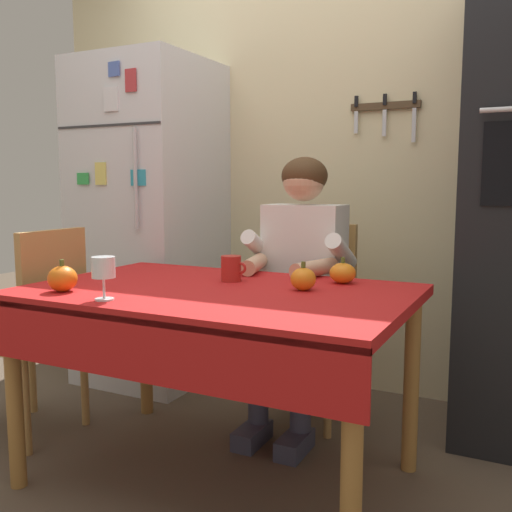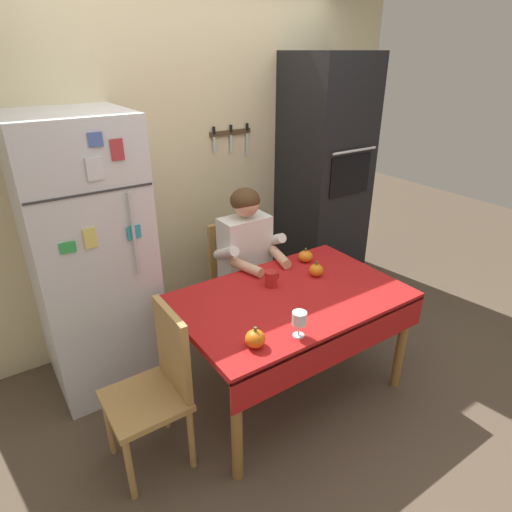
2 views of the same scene
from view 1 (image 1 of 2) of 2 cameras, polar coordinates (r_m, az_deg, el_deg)
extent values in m
plane|color=brown|center=(2.29, -5.04, -22.15)|extent=(10.00, 10.00, 0.00)
cube|color=beige|center=(3.22, 8.39, 10.26)|extent=(3.70, 0.10, 2.60)
cube|color=#4C3823|center=(3.11, 12.75, 14.39)|extent=(0.36, 0.02, 0.04)
cube|color=silver|center=(3.13, 9.94, 12.99)|extent=(0.02, 0.01, 0.11)
cube|color=black|center=(3.14, 9.97, 14.93)|extent=(0.02, 0.01, 0.06)
cube|color=silver|center=(3.09, 12.67, 12.81)|extent=(0.02, 0.01, 0.13)
cube|color=black|center=(3.10, 12.72, 14.96)|extent=(0.02, 0.01, 0.06)
cube|color=silver|center=(3.05, 15.46, 12.46)|extent=(0.02, 0.01, 0.17)
cube|color=black|center=(3.07, 15.54, 14.97)|extent=(0.02, 0.01, 0.06)
cube|color=silver|center=(3.34, -10.49, 3.23)|extent=(0.68, 0.68, 1.80)
cylinder|color=silver|center=(2.93, -11.93, 7.55)|extent=(0.02, 0.02, 0.50)
cube|color=#333335|center=(3.08, -14.65, 12.48)|extent=(0.67, 0.01, 0.01)
cube|color=teal|center=(2.94, -11.64, 7.65)|extent=(0.08, 0.02, 0.08)
cube|color=#E5D666|center=(3.09, -15.22, 7.93)|extent=(0.07, 0.01, 0.12)
cube|color=green|center=(3.18, -16.87, 7.38)|extent=(0.09, 0.02, 0.06)
cube|color=silver|center=(3.07, -14.25, 14.91)|extent=(0.09, 0.01, 0.12)
cube|color=#B73338|center=(3.00, -12.38, 16.74)|extent=(0.07, 0.01, 0.11)
cube|color=#4C66B7|center=(3.08, -13.97, 17.63)|extent=(0.07, 0.02, 0.07)
cylinder|color=#9E6B33|center=(2.34, -22.94, -12.72)|extent=(0.06, 0.06, 0.70)
cylinder|color=#9E6B33|center=(2.88, -10.95, -8.55)|extent=(0.06, 0.06, 0.70)
cylinder|color=#9E6B33|center=(1.66, 9.49, -20.67)|extent=(0.06, 0.06, 0.70)
cylinder|color=#9E6B33|center=(2.36, 15.22, -12.21)|extent=(0.06, 0.06, 0.70)
cube|color=red|center=(2.13, -3.84, -3.77)|extent=(1.40, 0.90, 0.04)
cube|color=red|center=(1.79, -11.11, -9.27)|extent=(1.40, 0.01, 0.20)
cube|color=tan|center=(2.76, 5.09, -7.35)|extent=(0.40, 0.40, 0.04)
cube|color=tan|center=(2.87, 6.46, -1.54)|extent=(0.36, 0.04, 0.48)
cylinder|color=tan|center=(2.74, 0.31, -12.33)|extent=(0.04, 0.04, 0.41)
cylinder|color=tan|center=(3.04, 3.20, -10.40)|extent=(0.04, 0.04, 0.41)
cylinder|color=tan|center=(2.62, 7.19, -13.35)|extent=(0.04, 0.04, 0.41)
cylinder|color=tan|center=(2.92, 9.45, -11.18)|extent=(0.04, 0.04, 0.41)
cube|color=#38384C|center=(2.60, -0.38, -17.42)|extent=(0.10, 0.22, 0.08)
cube|color=#38384C|center=(2.53, 3.88, -18.23)|extent=(0.10, 0.22, 0.08)
cylinder|color=#38384C|center=(2.58, 0.23, -13.08)|extent=(0.09, 0.09, 0.38)
cylinder|color=#38384C|center=(2.50, 4.46, -13.75)|extent=(0.09, 0.09, 0.38)
cube|color=#38384C|center=(2.63, 1.98, -6.50)|extent=(0.12, 0.40, 0.11)
cube|color=#38384C|center=(2.57, 5.67, -6.90)|extent=(0.12, 0.40, 0.11)
cube|color=white|center=(2.66, 4.86, -0.05)|extent=(0.36, 0.20, 0.48)
cylinder|color=white|center=(2.67, 0.31, 0.87)|extent=(0.07, 0.26, 0.18)
cylinder|color=white|center=(2.52, 8.51, 0.42)|extent=(0.07, 0.26, 0.18)
cylinder|color=#D8A884|center=(2.50, -0.18, -0.83)|extent=(0.13, 0.27, 0.07)
cylinder|color=#D8A884|center=(2.39, 5.84, -1.24)|extent=(0.13, 0.27, 0.07)
sphere|color=#D8A884|center=(2.62, 4.77, 7.53)|extent=(0.19, 0.19, 0.19)
ellipsoid|color=#472D19|center=(2.63, 4.86, 7.96)|extent=(0.21, 0.21, 0.17)
cube|color=tan|center=(2.79, -21.87, -7.70)|extent=(0.40, 0.40, 0.04)
cube|color=tan|center=(2.60, -19.50, -2.80)|extent=(0.04, 0.36, 0.48)
cylinder|color=tan|center=(3.08, -21.41, -10.63)|extent=(0.04, 0.04, 0.41)
cylinder|color=tan|center=(2.85, -16.72, -11.90)|extent=(0.04, 0.04, 0.41)
cylinder|color=tan|center=(2.63, -21.95, -13.77)|extent=(0.04, 0.04, 0.41)
cylinder|color=#B2231E|center=(2.27, -2.50, -1.25)|extent=(0.08, 0.08, 0.10)
torus|color=#B2231E|center=(2.25, -1.51, -1.20)|extent=(0.05, 0.01, 0.05)
cylinder|color=white|center=(1.97, -14.86, -4.19)|extent=(0.06, 0.06, 0.01)
cylinder|color=white|center=(1.96, -14.90, -3.10)|extent=(0.01, 0.01, 0.07)
cylinder|color=white|center=(1.95, -14.96, -1.09)|extent=(0.08, 0.08, 0.07)
ellipsoid|color=orange|center=(2.24, 8.63, -1.70)|extent=(0.10, 0.10, 0.08)
cylinder|color=#4C6023|center=(2.24, 8.66, -0.41)|extent=(0.02, 0.02, 0.02)
ellipsoid|color=orange|center=(2.08, 4.72, -2.30)|extent=(0.09, 0.09, 0.08)
cylinder|color=#4C6023|center=(2.07, 4.74, -0.87)|extent=(0.02, 0.02, 0.02)
ellipsoid|color=orange|center=(2.16, -18.72, -2.15)|extent=(0.10, 0.10, 0.09)
cylinder|color=#4C6023|center=(2.15, -18.78, -0.64)|extent=(0.02, 0.02, 0.02)
camera|label=2|loc=(2.71, -65.95, 24.26)|focal=30.47mm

